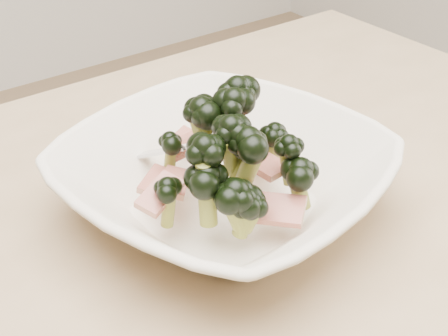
{
  "coord_description": "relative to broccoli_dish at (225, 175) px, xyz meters",
  "views": [
    {
      "loc": [
        -0.2,
        -0.35,
        1.13
      ],
      "look_at": [
        0.09,
        0.05,
        0.8
      ],
      "focal_mm": 50.0,
      "sensor_mm": 36.0,
      "label": 1
    }
  ],
  "objects": [
    {
      "name": "broccoli_dish",
      "position": [
        0.0,
        0.0,
        0.0
      ],
      "size": [
        0.36,
        0.36,
        0.13
      ],
      "color": "#F0E3CB",
      "rests_on": "dining_table"
    }
  ]
}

